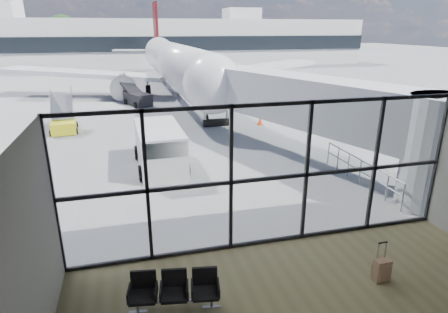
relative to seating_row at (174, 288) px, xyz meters
name	(u,v)px	position (x,y,z in m)	size (l,w,h in m)	color
ground	(157,81)	(3.19, 42.15, -0.53)	(220.00, 220.00, 0.00)	slate
lounge_shell	(368,254)	(3.19, -2.65, 2.12)	(12.02, 8.01, 4.51)	#6B6543
glass_curtain_wall	(270,177)	(3.19, 2.15, 1.72)	(12.10, 0.12, 4.50)	white
jet_bridge	(311,107)	(8.10, 9.22, 2.23)	(8.00, 16.50, 4.33)	#A8ACAE
apron_railing	(360,168)	(8.79, 5.65, 0.19)	(0.06, 5.46, 1.11)	gray
far_terminal	(142,42)	(2.61, 64.12, 3.68)	(80.00, 12.20, 11.00)	silver
tree_4	(30,35)	(-17.81, 74.15, 4.72)	(5.61, 5.61, 8.07)	#382619
tree_5	(63,32)	(-11.81, 74.15, 5.34)	(6.27, 6.27, 9.03)	#382619
seating_row	(174,288)	(0.00, 0.00, 0.00)	(2.16, 0.92, 0.96)	gray
suitcase	(382,270)	(5.49, -0.42, -0.19)	(0.42, 0.32, 1.12)	#926D51
airliner	(174,63)	(4.27, 32.76, 2.51)	(33.47, 38.71, 9.97)	silver
service_van	(160,147)	(0.58, 9.80, 0.51)	(2.37, 4.70, 2.02)	silver
belt_loader	(137,98)	(0.10, 26.26, 0.09)	(2.77, 4.24, 1.86)	black
mobile_stairs	(64,124)	(-4.93, 18.26, -0.01)	(1.89, 3.22, 2.17)	gold
traffic_cone_a	(171,125)	(1.94, 16.88, -0.23)	(0.45, 0.45, 0.64)	red
traffic_cone_b	(176,127)	(2.24, 16.64, -0.28)	(0.37, 0.37, 0.53)	red
traffic_cone_c	(260,121)	(8.19, 16.73, -0.25)	(0.41, 0.41, 0.58)	#F9370D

